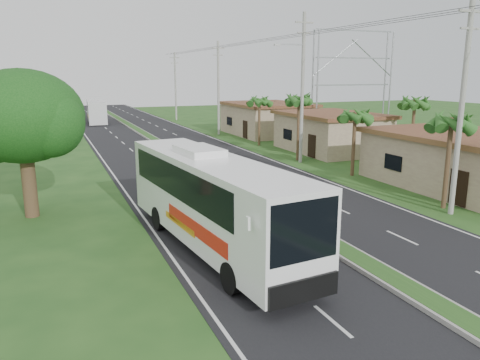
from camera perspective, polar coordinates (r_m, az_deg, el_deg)
name	(u,v)px	position (r m, az deg, el deg)	size (l,w,h in m)	color
ground	(336,249)	(20.45, 11.66, -8.22)	(180.00, 180.00, 0.00)	#21481A
road_asphalt	(196,165)	(38.02, -5.37, 1.79)	(14.00, 160.00, 0.02)	black
median_strip	(196,164)	(38.00, -5.38, 1.93)	(1.20, 160.00, 0.18)	gray
lane_edge_left	(111,172)	(36.66, -15.42, 0.95)	(0.12, 160.00, 0.01)	silver
lane_edge_right	(270,160)	(40.46, 3.73, 2.48)	(0.12, 160.00, 0.01)	silver
shop_near	(469,161)	(33.49, 26.11, 2.10)	(8.60, 12.60, 3.52)	gray
shop_mid	(330,132)	(45.51, 10.96, 5.79)	(7.60, 10.60, 3.67)	gray
shop_far	(267,118)	(57.63, 3.27, 7.51)	(8.60, 11.60, 3.82)	gray
palm_verge_a	(452,122)	(27.43, 24.40, 6.44)	(2.40, 2.40, 5.45)	#473321
palm_verge_b	(355,116)	(34.47, 13.86, 7.64)	(2.40, 2.40, 5.05)	#473321
palm_verge_c	(299,100)	(39.96, 7.22, 9.67)	(2.40, 2.40, 5.85)	#473321
palm_verge_d	(259,101)	(48.22, 2.38, 9.60)	(2.40, 2.40, 5.25)	#473321
palm_behind_shop	(415,102)	(41.89, 20.54, 8.85)	(2.40, 2.40, 5.65)	#473321
shade_tree	(20,120)	(25.83, -25.22, 6.68)	(6.30, 6.00, 7.54)	#473321
utility_pole_a	(462,106)	(26.32, 25.41, 8.17)	(1.60, 0.28, 11.00)	gray
utility_pole_b	(302,86)	(38.89, 7.58, 11.25)	(3.20, 0.28, 12.00)	gray
utility_pole_c	(218,87)	(57.12, -2.65, 11.23)	(1.60, 0.28, 11.00)	gray
utility_pole_d	(175,86)	(76.23, -7.88, 11.33)	(1.60, 0.28, 10.50)	gray
billboard_lattice	(353,78)	(56.32, 13.59, 12.04)	(10.18, 1.18, 12.07)	gray
coach_bus_main	(212,196)	(19.48, -3.49, -1.94)	(4.00, 13.12, 4.18)	white
coach_bus_far	(96,110)	(74.82, -17.12, 8.16)	(3.20, 11.58, 3.33)	silver
motorcyclist	(293,207)	(23.27, 6.43, -3.27)	(1.75, 0.85, 2.28)	black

